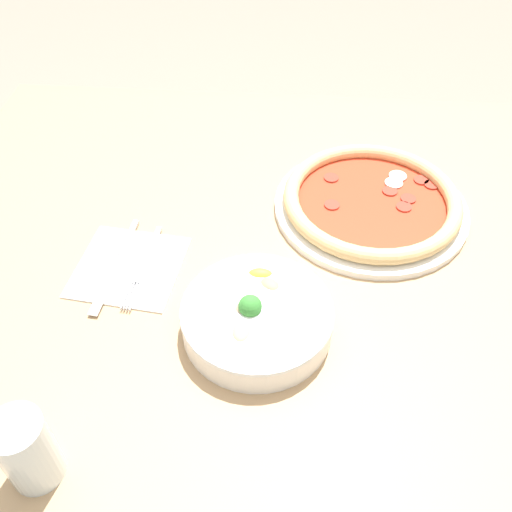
# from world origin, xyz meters

# --- Properties ---
(ground_plane) EXTENTS (8.00, 8.00, 0.00)m
(ground_plane) POSITION_xyz_m (0.00, 0.00, 0.00)
(ground_plane) COLOR gray
(dining_table) EXTENTS (1.19, 1.00, 0.73)m
(dining_table) POSITION_xyz_m (0.00, 0.00, 0.64)
(dining_table) COLOR tan
(dining_table) RESTS_ON ground_plane
(pizza) EXTENTS (0.33, 0.33, 0.04)m
(pizza) POSITION_xyz_m (-0.16, -0.13, 0.75)
(pizza) COLOR white
(pizza) RESTS_ON dining_table
(bowl) EXTENTS (0.21, 0.21, 0.07)m
(bowl) POSITION_xyz_m (0.01, 0.14, 0.76)
(bowl) COLOR white
(bowl) RESTS_ON dining_table
(napkin) EXTENTS (0.17, 0.17, 0.00)m
(napkin) POSITION_xyz_m (0.22, 0.04, 0.73)
(napkin) COLOR white
(napkin) RESTS_ON dining_table
(fork) EXTENTS (0.03, 0.18, 0.00)m
(fork) POSITION_xyz_m (0.20, 0.03, 0.74)
(fork) COLOR silver
(fork) RESTS_ON napkin
(knife) EXTENTS (0.03, 0.20, 0.01)m
(knife) POSITION_xyz_m (0.24, 0.03, 0.74)
(knife) COLOR silver
(knife) RESTS_ON napkin
(glass) EXTENTS (0.06, 0.06, 0.10)m
(glass) POSITION_xyz_m (0.25, 0.36, 0.79)
(glass) COLOR silver
(glass) RESTS_ON dining_table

